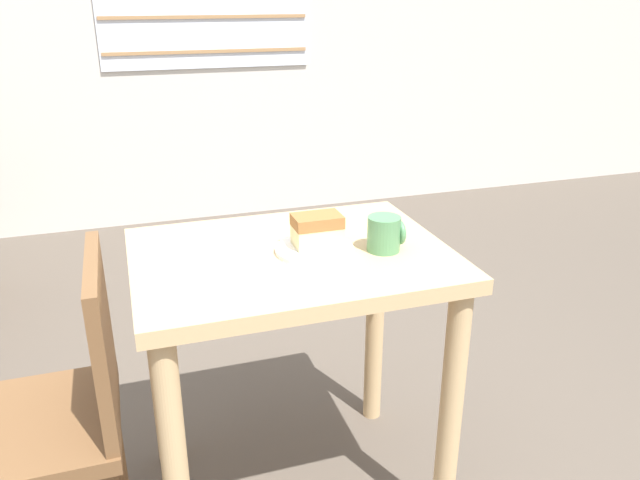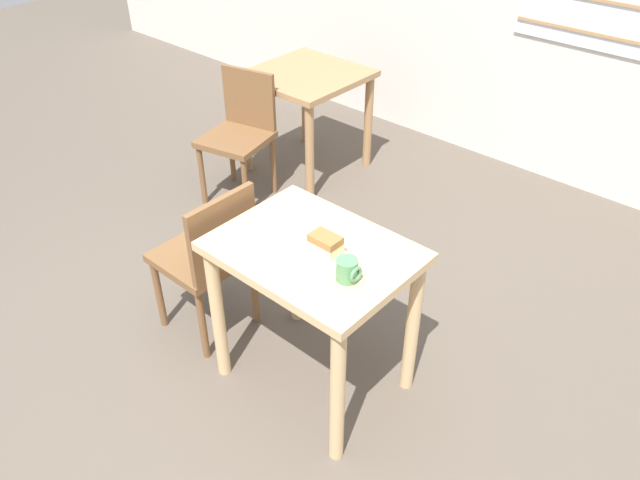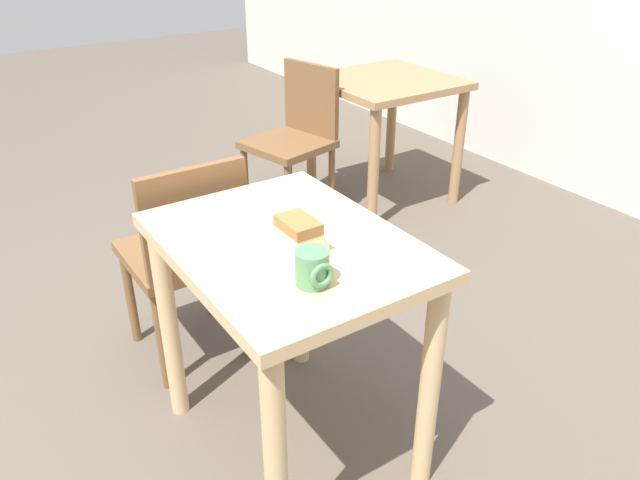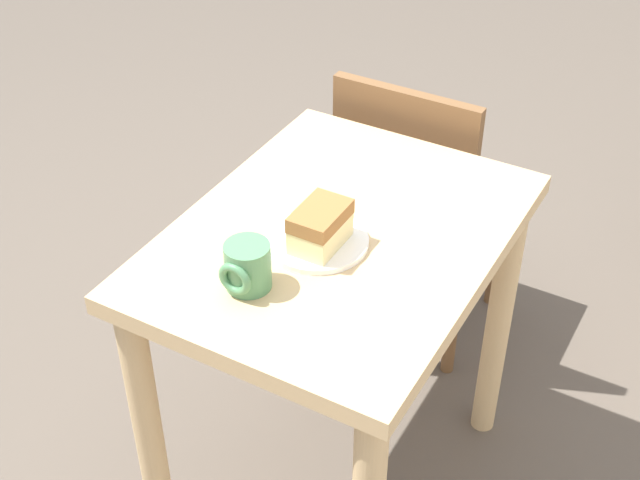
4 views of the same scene
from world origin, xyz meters
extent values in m
plane|color=brown|center=(0.00, 0.00, 0.00)|extent=(14.00, 14.00, 0.00)
cube|color=tan|center=(0.11, 0.48, 0.75)|extent=(0.80, 0.61, 0.04)
cylinder|color=tan|center=(-0.24, 0.22, 0.37)|extent=(0.06, 0.06, 0.73)
cylinder|color=tan|center=(0.46, 0.22, 0.37)|extent=(0.06, 0.06, 0.73)
cylinder|color=tan|center=(-0.24, 0.73, 0.37)|extent=(0.06, 0.06, 0.73)
cube|color=brown|center=(-0.55, 0.40, 0.44)|extent=(0.40, 0.40, 0.04)
cylinder|color=brown|center=(-0.72, 0.57, 0.21)|extent=(0.04, 0.04, 0.42)
cylinder|color=brown|center=(-0.72, 0.23, 0.21)|extent=(0.04, 0.04, 0.42)
cylinder|color=brown|center=(-0.38, 0.57, 0.21)|extent=(0.04, 0.04, 0.42)
cylinder|color=brown|center=(-0.38, 0.23, 0.21)|extent=(0.04, 0.04, 0.42)
cube|color=brown|center=(-0.37, 0.40, 0.65)|extent=(0.03, 0.38, 0.39)
cylinder|color=white|center=(0.16, 0.46, 0.78)|extent=(0.20, 0.20, 0.01)
cube|color=beige|center=(0.18, 0.47, 0.81)|extent=(0.12, 0.08, 0.05)
cube|color=#936033|center=(0.18, 0.47, 0.85)|extent=(0.12, 0.08, 0.03)
cylinder|color=#4C8456|center=(0.34, 0.41, 0.82)|extent=(0.08, 0.08, 0.09)
torus|color=#4C8456|center=(0.38, 0.41, 0.82)|extent=(0.02, 0.07, 0.07)
camera|label=1|loc=(-0.28, -0.94, 1.39)|focal=35.00mm
camera|label=2|loc=(1.47, -1.02, 2.28)|focal=35.00mm
camera|label=3|loc=(1.43, -0.29, 1.60)|focal=35.00mm
camera|label=4|loc=(1.36, 1.14, 1.82)|focal=50.00mm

